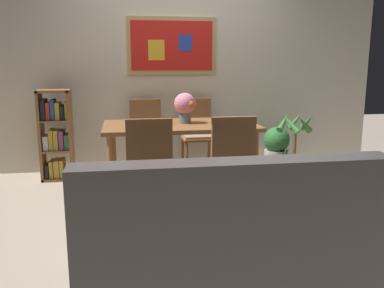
# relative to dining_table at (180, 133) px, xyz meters

# --- Properties ---
(ground_plane) EXTENTS (12.00, 12.00, 0.00)m
(ground_plane) POSITION_rel_dining_table_xyz_m (0.12, -0.45, -0.63)
(ground_plane) COLOR tan
(wall_back_with_painting) EXTENTS (5.20, 0.14, 2.60)m
(wall_back_with_painting) POSITION_rel_dining_table_xyz_m (0.12, 1.08, 0.67)
(wall_back_with_painting) COLOR beige
(wall_back_with_painting) RESTS_ON ground_plane
(dining_table) EXTENTS (1.57, 0.85, 0.73)m
(dining_table) POSITION_rel_dining_table_xyz_m (0.00, 0.00, 0.00)
(dining_table) COLOR brown
(dining_table) RESTS_ON ground_plane
(dining_chair_far_right) EXTENTS (0.40, 0.41, 0.91)m
(dining_chair_far_right) POSITION_rel_dining_table_xyz_m (0.32, 0.78, -0.10)
(dining_chair_far_right) COLOR brown
(dining_chair_far_right) RESTS_ON ground_plane
(dining_chair_near_left) EXTENTS (0.40, 0.41, 0.91)m
(dining_chair_near_left) POSITION_rel_dining_table_xyz_m (-0.37, -0.78, -0.10)
(dining_chair_near_left) COLOR brown
(dining_chair_near_left) RESTS_ON ground_plane
(dining_chair_far_left) EXTENTS (0.40, 0.41, 0.91)m
(dining_chair_far_left) POSITION_rel_dining_table_xyz_m (-0.32, 0.77, -0.10)
(dining_chair_far_left) COLOR brown
(dining_chair_far_left) RESTS_ON ground_plane
(dining_chair_near_right) EXTENTS (0.40, 0.41, 0.91)m
(dining_chair_near_right) POSITION_rel_dining_table_xyz_m (0.34, -0.77, -0.10)
(dining_chair_near_right) COLOR brown
(dining_chair_near_right) RESTS_ON ground_plane
(leather_couch) EXTENTS (1.80, 0.84, 0.84)m
(leather_couch) POSITION_rel_dining_table_xyz_m (0.02, -1.83, -0.32)
(leather_couch) COLOR #514C4C
(leather_couch) RESTS_ON ground_plane
(bookshelf) EXTENTS (0.36, 0.28, 1.05)m
(bookshelf) POSITION_rel_dining_table_xyz_m (-1.36, 0.69, -0.12)
(bookshelf) COLOR brown
(bookshelf) RESTS_ON ground_plane
(potted_ivy) EXTENTS (0.33, 0.34, 0.57)m
(potted_ivy) POSITION_rel_dining_table_xyz_m (1.33, 0.69, -0.35)
(potted_ivy) COLOR #B2ADA3
(potted_ivy) RESTS_ON ground_plane
(potted_palm) EXTENTS (0.43, 0.44, 0.79)m
(potted_palm) POSITION_rel_dining_table_xyz_m (1.43, 0.37, -0.26)
(potted_palm) COLOR brown
(potted_palm) RESTS_ON ground_plane
(flower_vase) EXTENTS (0.24, 0.23, 0.32)m
(flower_vase) POSITION_rel_dining_table_xyz_m (0.06, 0.04, 0.28)
(flower_vase) COLOR slate
(flower_vase) RESTS_ON dining_table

